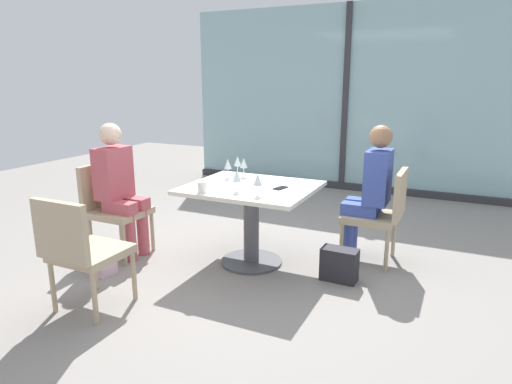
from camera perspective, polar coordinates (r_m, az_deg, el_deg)
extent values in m
plane|color=gray|center=(4.17, -0.60, -9.00)|extent=(12.00, 12.00, 0.00)
cube|color=#8EB7BC|center=(6.85, 11.42, 11.53)|extent=(4.97, 0.03, 2.70)
cube|color=#2D2D33|center=(6.83, 11.36, 11.52)|extent=(0.08, 0.06, 2.70)
cube|color=#2D2D33|center=(7.00, 10.84, 0.84)|extent=(4.97, 0.10, 0.10)
cube|color=silver|center=(3.94, -0.62, 0.55)|extent=(1.10, 0.95, 0.04)
cylinder|color=#4C4C51|center=(4.04, -0.61, -4.48)|extent=(0.14, 0.14, 0.69)
cylinder|color=#4C4C51|center=(4.16, -0.60, -8.85)|extent=(0.56, 0.56, 0.02)
cube|color=tan|center=(4.40, -16.93, -2.54)|extent=(0.46, 0.46, 0.06)
cube|color=tan|center=(4.51, -19.51, 0.82)|extent=(0.05, 0.46, 0.42)
cylinder|color=tan|center=(4.21, -16.50, -6.53)|extent=(0.04, 0.04, 0.39)
cylinder|color=tan|center=(4.49, -13.12, -4.98)|extent=(0.04, 0.04, 0.39)
cylinder|color=tan|center=(4.47, -20.35, -5.60)|extent=(0.04, 0.04, 0.39)
cylinder|color=tan|center=(4.74, -16.93, -4.20)|extent=(0.04, 0.04, 0.39)
cube|color=tan|center=(4.21, 14.34, -3.13)|extent=(0.46, 0.46, 0.06)
cube|color=tan|center=(4.11, 17.96, -0.33)|extent=(0.05, 0.46, 0.42)
cylinder|color=tan|center=(4.50, 12.17, -4.87)|extent=(0.04, 0.04, 0.39)
cylinder|color=tan|center=(4.14, 10.86, -6.54)|extent=(0.04, 0.04, 0.39)
cylinder|color=tan|center=(4.44, 17.22, -5.49)|extent=(0.04, 0.04, 0.39)
cylinder|color=tan|center=(4.07, 16.36, -7.26)|extent=(0.04, 0.04, 0.39)
cube|color=tan|center=(3.48, -20.27, -7.30)|extent=(0.46, 0.46, 0.06)
cube|color=tan|center=(3.24, -23.76, -4.69)|extent=(0.46, 0.05, 0.42)
cylinder|color=tan|center=(3.57, -15.35, -10.28)|extent=(0.04, 0.04, 0.39)
cylinder|color=tan|center=(3.83, -19.97, -8.94)|extent=(0.04, 0.04, 0.39)
cylinder|color=tan|center=(3.31, -19.94, -12.68)|extent=(0.04, 0.04, 0.39)
cylinder|color=tan|center=(3.59, -24.55, -10.99)|extent=(0.04, 0.04, 0.39)
cylinder|color=#B24C56|center=(4.29, -15.79, -5.66)|extent=(0.11, 0.11, 0.45)
cube|color=#B24C56|center=(4.27, -17.02, -1.89)|extent=(0.32, 0.13, 0.11)
cylinder|color=#B24C56|center=(4.42, -14.27, -4.97)|extent=(0.11, 0.11, 0.45)
cube|color=#B24C56|center=(4.39, -15.46, -1.32)|extent=(0.32, 0.13, 0.11)
cube|color=#B24C56|center=(4.35, -17.79, 2.36)|extent=(0.20, 0.34, 0.48)
sphere|color=beige|center=(4.29, -18.15, 7.06)|extent=(0.20, 0.20, 0.20)
cylinder|color=#384C9E|center=(4.39, 12.16, -4.97)|extent=(0.11, 0.11, 0.45)
cube|color=#384C9E|center=(4.29, 13.60, -1.59)|extent=(0.32, 0.13, 0.11)
cylinder|color=#384C9E|center=(4.22, 11.58, -5.71)|extent=(0.11, 0.11, 0.45)
cube|color=#384C9E|center=(4.12, 13.07, -2.22)|extent=(0.32, 0.13, 0.11)
cube|color=#384C9E|center=(4.11, 15.35, 1.86)|extent=(0.20, 0.34, 0.48)
sphere|color=#936B4C|center=(4.05, 15.68, 6.84)|extent=(0.20, 0.20, 0.20)
cylinder|color=silver|center=(3.59, 0.22, -0.49)|extent=(0.06, 0.06, 0.00)
cylinder|color=silver|center=(3.58, 0.23, 0.21)|extent=(0.01, 0.01, 0.08)
cone|color=silver|center=(3.56, 0.23, 1.62)|extent=(0.07, 0.07, 0.09)
cylinder|color=silver|center=(4.40, -2.36, 2.26)|extent=(0.06, 0.06, 0.00)
cylinder|color=silver|center=(4.39, -2.37, 2.84)|extent=(0.01, 0.01, 0.08)
cone|color=silver|center=(4.37, -2.38, 4.00)|extent=(0.07, 0.07, 0.09)
cylinder|color=silver|center=(4.30, -1.58, 2.00)|extent=(0.06, 0.06, 0.00)
cylinder|color=silver|center=(4.29, -1.58, 2.58)|extent=(0.01, 0.01, 0.08)
cone|color=silver|center=(4.27, -1.59, 3.76)|extent=(0.07, 0.07, 0.09)
cylinder|color=silver|center=(4.25, -3.60, 1.83)|extent=(0.06, 0.06, 0.00)
cylinder|color=silver|center=(4.24, -3.61, 2.42)|extent=(0.01, 0.01, 0.08)
cone|color=silver|center=(4.23, -3.63, 3.62)|extent=(0.07, 0.07, 0.09)
cylinder|color=silver|center=(3.72, -2.45, 0.05)|extent=(0.06, 0.06, 0.00)
cylinder|color=silver|center=(3.71, -2.46, 0.72)|extent=(0.01, 0.01, 0.08)
cone|color=silver|center=(3.69, -2.47, 2.08)|extent=(0.07, 0.07, 0.09)
cylinder|color=white|center=(3.72, -6.93, 0.61)|extent=(0.08, 0.08, 0.09)
cube|color=black|center=(3.84, 3.15, 0.52)|extent=(0.10, 0.16, 0.01)
cube|color=beige|center=(4.15, -19.52, -7.86)|extent=(0.32, 0.21, 0.28)
cube|color=#232328|center=(3.84, 10.61, -9.11)|extent=(0.30, 0.17, 0.28)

